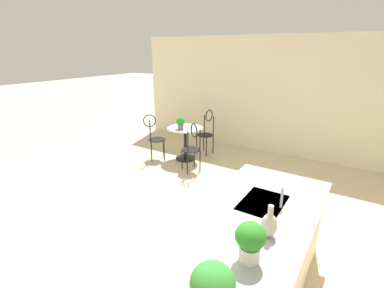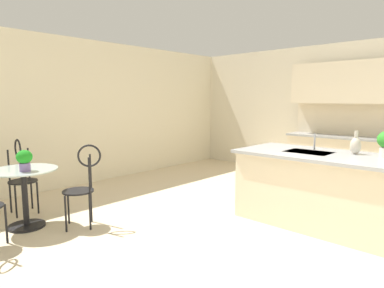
{
  "view_description": "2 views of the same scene",
  "coord_description": "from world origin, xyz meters",
  "px_view_note": "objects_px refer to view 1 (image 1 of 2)",
  "views": [
    {
      "loc": [
        2.23,
        1.6,
        2.39
      ],
      "look_at": [
        -1.26,
        -0.65,
        0.98
      ],
      "focal_mm": 26.3,
      "sensor_mm": 36.0,
      "label": 1
    },
    {
      "loc": [
        1.56,
        -3.3,
        1.59
      ],
      "look_at": [
        -0.79,
        -0.78,
        1.13
      ],
      "focal_mm": 31.33,
      "sensor_mm": 36.0,
      "label": 2
    }
  ],
  "objects_px": {
    "chair_toward_desk": "(192,145)",
    "potted_plant_counter_near": "(250,240)",
    "bistro_table": "(185,140)",
    "potted_plant_on_table": "(181,122)",
    "vase_on_counter": "(269,225)",
    "chair_by_island": "(207,130)",
    "chair_near_window": "(154,135)"
  },
  "relations": [
    {
      "from": "chair_near_window",
      "to": "potted_plant_on_table",
      "type": "distance_m",
      "value": 0.68
    },
    {
      "from": "bistro_table",
      "to": "potted_plant_on_table",
      "type": "height_order",
      "value": "potted_plant_on_table"
    },
    {
      "from": "vase_on_counter",
      "to": "bistro_table",
      "type": "bearing_deg",
      "value": -136.25
    },
    {
      "from": "chair_near_window",
      "to": "chair_by_island",
      "type": "relative_size",
      "value": 1.0
    },
    {
      "from": "chair_near_window",
      "to": "chair_toward_desk",
      "type": "relative_size",
      "value": 1.0
    },
    {
      "from": "chair_near_window",
      "to": "vase_on_counter",
      "type": "height_order",
      "value": "vase_on_counter"
    },
    {
      "from": "bistro_table",
      "to": "chair_by_island",
      "type": "bearing_deg",
      "value": 162.61
    },
    {
      "from": "chair_toward_desk",
      "to": "vase_on_counter",
      "type": "distance_m",
      "value": 3.41
    },
    {
      "from": "chair_by_island",
      "to": "chair_toward_desk",
      "type": "height_order",
      "value": "same"
    },
    {
      "from": "bistro_table",
      "to": "potted_plant_on_table",
      "type": "bearing_deg",
      "value": -11.06
    },
    {
      "from": "potted_plant_on_table",
      "to": "potted_plant_counter_near",
      "type": "relative_size",
      "value": 0.82
    },
    {
      "from": "bistro_table",
      "to": "chair_by_island",
      "type": "xyz_separation_m",
      "value": [
        -0.61,
        0.19,
        0.13
      ]
    },
    {
      "from": "potted_plant_counter_near",
      "to": "vase_on_counter",
      "type": "relative_size",
      "value": 1.09
    },
    {
      "from": "bistro_table",
      "to": "potted_plant_counter_near",
      "type": "distance_m",
      "value": 4.39
    },
    {
      "from": "chair_by_island",
      "to": "potted_plant_counter_near",
      "type": "distance_m",
      "value": 4.75
    },
    {
      "from": "potted_plant_on_table",
      "to": "potted_plant_counter_near",
      "type": "xyz_separation_m",
      "value": [
        3.17,
        2.83,
        0.21
      ]
    },
    {
      "from": "chair_near_window",
      "to": "vase_on_counter",
      "type": "xyz_separation_m",
      "value": [
        2.6,
        3.42,
        0.46
      ]
    },
    {
      "from": "chair_near_window",
      "to": "potted_plant_counter_near",
      "type": "xyz_separation_m",
      "value": [
        2.95,
        3.39,
        0.53
      ]
    },
    {
      "from": "potted_plant_counter_near",
      "to": "vase_on_counter",
      "type": "distance_m",
      "value": 0.36
    },
    {
      "from": "bistro_table",
      "to": "potted_plant_on_table",
      "type": "distance_m",
      "value": 0.46
    },
    {
      "from": "potted_plant_on_table",
      "to": "chair_by_island",
      "type": "bearing_deg",
      "value": 163.74
    },
    {
      "from": "chair_by_island",
      "to": "potted_plant_on_table",
      "type": "height_order",
      "value": "chair_by_island"
    },
    {
      "from": "chair_toward_desk",
      "to": "vase_on_counter",
      "type": "height_order",
      "value": "vase_on_counter"
    },
    {
      "from": "bistro_table",
      "to": "chair_toward_desk",
      "type": "distance_m",
      "value": 0.73
    },
    {
      "from": "chair_near_window",
      "to": "chair_by_island",
      "type": "xyz_separation_m",
      "value": [
        -0.98,
        0.77,
        0.0
      ]
    },
    {
      "from": "chair_near_window",
      "to": "potted_plant_on_table",
      "type": "height_order",
      "value": "chair_near_window"
    },
    {
      "from": "chair_by_island",
      "to": "potted_plant_counter_near",
      "type": "relative_size",
      "value": 3.33
    },
    {
      "from": "chair_near_window",
      "to": "vase_on_counter",
      "type": "relative_size",
      "value": 3.62
    },
    {
      "from": "bistro_table",
      "to": "chair_by_island",
      "type": "relative_size",
      "value": 0.77
    },
    {
      "from": "potted_plant_on_table",
      "to": "potted_plant_counter_near",
      "type": "distance_m",
      "value": 4.26
    },
    {
      "from": "chair_toward_desk",
      "to": "potted_plant_counter_near",
      "type": "relative_size",
      "value": 3.33
    },
    {
      "from": "potted_plant_on_table",
      "to": "potted_plant_counter_near",
      "type": "bearing_deg",
      "value": 41.75
    }
  ]
}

